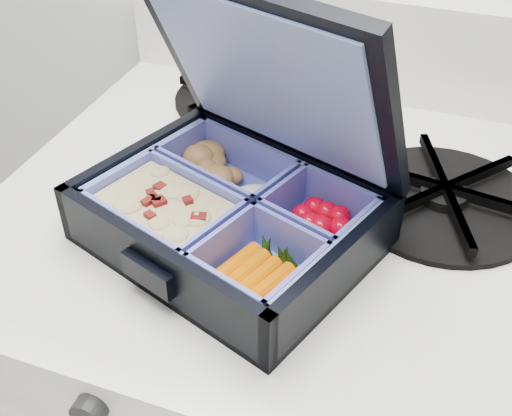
% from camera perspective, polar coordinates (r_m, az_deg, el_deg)
% --- Properties ---
extents(bento_box, '(0.30, 0.27, 0.06)m').
position_cam_1_polar(bento_box, '(0.60, -2.34, -0.78)').
color(bento_box, black).
rests_on(bento_box, stove).
extents(burner_grate, '(0.22, 0.22, 0.03)m').
position_cam_1_polar(burner_grate, '(0.68, 16.38, 1.27)').
color(burner_grate, black).
rests_on(burner_grate, stove).
extents(burner_grate_rear, '(0.18, 0.18, 0.02)m').
position_cam_1_polar(burner_grate_rear, '(0.84, -1.27, 10.09)').
color(burner_grate_rear, black).
rests_on(burner_grate_rear, stove).
extents(fork, '(0.14, 0.18, 0.01)m').
position_cam_1_polar(fork, '(0.69, 6.15, 2.56)').
color(fork, silver).
rests_on(fork, stove).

